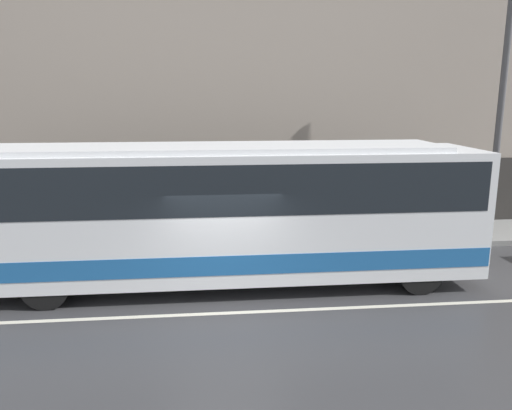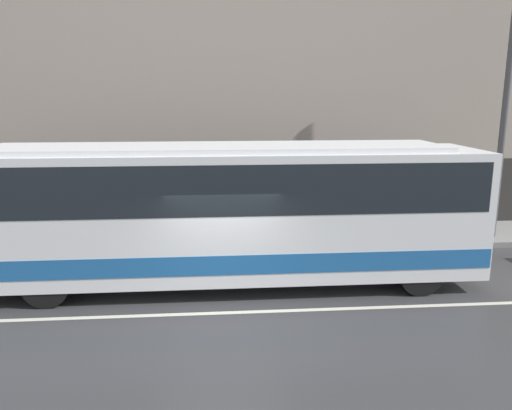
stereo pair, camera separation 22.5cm
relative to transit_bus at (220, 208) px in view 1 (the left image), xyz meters
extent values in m
plane|color=#38383A|center=(0.05, -1.76, -1.93)|extent=(60.00, 60.00, 0.00)
cube|color=gray|center=(0.05, 3.56, -1.85)|extent=(60.00, 2.63, 0.17)
cube|color=gray|center=(0.05, 5.02, 2.91)|extent=(60.00, 0.30, 9.69)
cube|color=#2D2B28|center=(0.05, 4.86, -0.72)|extent=(60.00, 0.06, 2.42)
cube|color=beige|center=(0.05, -1.76, -1.93)|extent=(54.00, 0.14, 0.01)
cube|color=white|center=(-0.01, 0.00, -0.10)|extent=(12.48, 2.52, 2.96)
cube|color=#1E5999|center=(-0.01, 0.00, -1.03)|extent=(12.42, 2.54, 0.45)
cube|color=black|center=(-0.01, 0.00, 0.64)|extent=(12.10, 2.54, 1.13)
cube|color=orange|center=(6.18, 0.00, 1.19)|extent=(0.12, 1.89, 0.28)
cube|color=white|center=(-0.01, 0.00, 1.44)|extent=(10.61, 2.14, 0.12)
cylinder|color=black|center=(4.63, -1.10, -1.41)|extent=(1.04, 0.28, 1.04)
cylinder|color=black|center=(4.63, 1.10, -1.41)|extent=(1.04, 0.28, 1.04)
cylinder|color=black|center=(-3.85, -1.10, -1.41)|extent=(1.04, 0.28, 1.04)
cylinder|color=black|center=(-3.85, 1.10, -1.41)|extent=(1.04, 0.28, 1.04)
cylinder|color=#4C4C4F|center=(8.69, 2.94, 2.26)|extent=(0.20, 0.20, 8.04)
cylinder|color=#333338|center=(-4.76, 3.59, -1.02)|extent=(0.36, 0.36, 1.48)
sphere|color=tan|center=(-4.76, 3.59, -0.15)|extent=(0.27, 0.27, 0.27)
camera|label=1|loc=(-0.32, -11.72, 2.63)|focal=35.00mm
camera|label=2|loc=(-0.10, -11.74, 2.63)|focal=35.00mm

